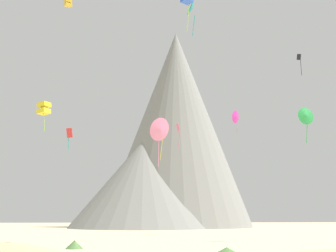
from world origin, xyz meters
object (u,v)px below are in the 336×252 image
at_px(kite_red_mid, 69,134).
at_px(kite_gold_high, 68,3).
at_px(kite_magenta_mid, 236,117).
at_px(bush_far_left, 74,245).
at_px(kite_yellow_mid, 44,108).
at_px(kite_pink_low, 160,130).
at_px(kite_black_high, 299,60).
at_px(kite_teal_high, 192,8).
at_px(rock_massif, 171,144).
at_px(bush_far_right, 227,250).
at_px(kite_rainbow_mid, 178,130).
at_px(kite_green_mid, 306,116).
at_px(kite_cyan_mid, 161,139).

distance_m(kite_red_mid, kite_gold_high, 26.13).
bearing_deg(kite_magenta_mid, bush_far_left, -174.43).
xyz_separation_m(kite_yellow_mid, kite_pink_low, (14.09, -9.79, -4.39)).
bearing_deg(kite_black_high, kite_magenta_mid, 24.84).
xyz_separation_m(kite_red_mid, kite_teal_high, (17.31, -10.99, 16.41)).
xyz_separation_m(bush_far_left, rock_massif, (20.86, 86.20, 24.62)).
bearing_deg(bush_far_right, kite_red_mid, 124.89).
distance_m(rock_massif, kite_rainbow_mid, 56.87).
bearing_deg(kite_magenta_mid, bush_far_right, -152.00).
bearing_deg(kite_teal_high, kite_magenta_mid, -33.08).
bearing_deg(kite_magenta_mid, kite_red_mid, 158.07).
height_order(kite_red_mid, kite_rainbow_mid, kite_rainbow_mid).
bearing_deg(kite_magenta_mid, rock_massif, 51.44).
xyz_separation_m(kite_red_mid, kite_green_mid, (33.46, -10.43, 1.38)).
bearing_deg(kite_gold_high, kite_red_mid, 76.50).
height_order(kite_black_high, kite_green_mid, kite_black_high).
height_order(kite_red_mid, kite_pink_low, kite_red_mid).
bearing_deg(kite_pink_low, kite_teal_high, 28.14).
xyz_separation_m(kite_rainbow_mid, kite_gold_high, (-20.35, -3.57, 22.13)).
relative_size(kite_red_mid, kite_cyan_mid, 0.79).
height_order(kite_teal_high, kite_magenta_mid, kite_teal_high).
bearing_deg(rock_massif, kite_black_high, -76.10).
bearing_deg(kite_red_mid, kite_green_mid, -123.49).
height_order(kite_red_mid, kite_cyan_mid, kite_red_mid).
height_order(rock_massif, kite_rainbow_mid, rock_massif).
bearing_deg(kite_gold_high, kite_magenta_mid, 160.08).
distance_m(bush_far_left, kite_rainbow_mid, 38.22).
height_order(kite_teal_high, kite_pink_low, kite_teal_high).
bearing_deg(kite_black_high, bush_far_right, 119.56).
bearing_deg(rock_massif, kite_red_mid, -109.79).
bearing_deg(kite_pink_low, kite_rainbow_mid, 44.75).
bearing_deg(kite_gold_high, kite_teal_high, 107.37).
relative_size(kite_green_mid, kite_gold_high, 3.08).
height_order(rock_massif, kite_red_mid, rock_massif).
bearing_deg(kite_black_high, kite_green_mid, 133.13).
height_order(kite_black_high, kite_teal_high, kite_teal_high).
bearing_deg(kite_red_mid, kite_black_high, -100.16).
xyz_separation_m(bush_far_right, kite_green_mid, (15.58, 15.20, 16.80)).
height_order(kite_yellow_mid, kite_green_mid, kite_green_mid).
height_order(bush_far_left, kite_green_mid, kite_green_mid).
distance_m(kite_yellow_mid, kite_magenta_mid, 40.09).
distance_m(bush_far_left, kite_cyan_mid, 22.89).
bearing_deg(kite_gold_high, kite_yellow_mid, 59.71).
bearing_deg(rock_massif, kite_green_mid, -83.00).
distance_m(rock_massif, kite_magenta_mid, 54.59).
height_order(kite_black_high, kite_red_mid, kite_black_high).
bearing_deg(rock_massif, bush_far_left, -103.60).
bearing_deg(bush_far_left, kite_rainbow_mid, 63.13).
relative_size(bush_far_left, bush_far_right, 1.02).
relative_size(kite_black_high, kite_rainbow_mid, 0.87).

